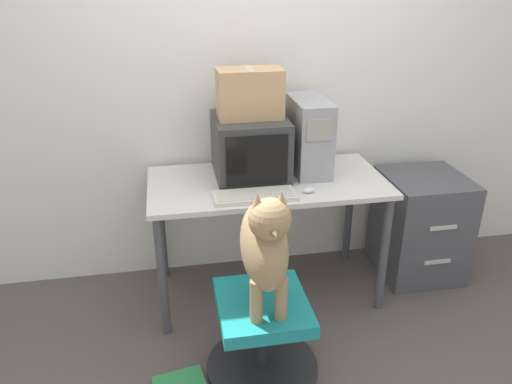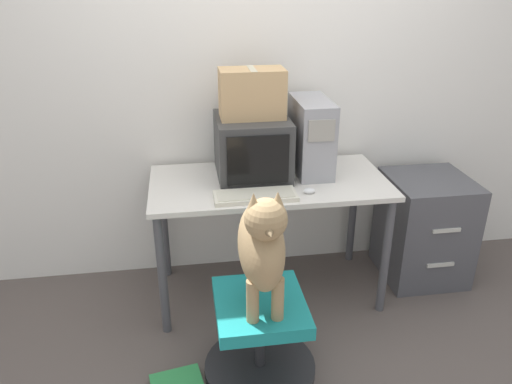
# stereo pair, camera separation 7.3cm
# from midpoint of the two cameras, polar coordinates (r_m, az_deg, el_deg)

# --- Properties ---
(ground_plane) EXTENTS (12.00, 12.00, 0.00)m
(ground_plane) POSITION_cam_midpoint_polar(r_m,az_deg,el_deg) (3.04, 1.82, -14.86)
(ground_plane) COLOR #564C47
(wall_back) EXTENTS (8.00, 0.05, 2.60)m
(wall_back) POSITION_cam_midpoint_polar(r_m,az_deg,el_deg) (3.15, -0.81, 13.02)
(wall_back) COLOR white
(wall_back) RESTS_ON ground_plane
(desk) EXTENTS (1.39, 0.69, 0.78)m
(desk) POSITION_cam_midpoint_polar(r_m,az_deg,el_deg) (2.96, 0.60, -0.35)
(desk) COLOR silver
(desk) RESTS_ON ground_plane
(crt_monitor) EXTENTS (0.42, 0.46, 0.35)m
(crt_monitor) POSITION_cam_midpoint_polar(r_m,az_deg,el_deg) (2.94, -1.39, 5.17)
(crt_monitor) COLOR #383838
(crt_monitor) RESTS_ON desk
(pc_tower) EXTENTS (0.20, 0.43, 0.44)m
(pc_tower) POSITION_cam_midpoint_polar(r_m,az_deg,el_deg) (3.01, 5.33, 6.44)
(pc_tower) COLOR #99999E
(pc_tower) RESTS_ON desk
(keyboard) EXTENTS (0.45, 0.18, 0.03)m
(keyboard) POSITION_cam_midpoint_polar(r_m,az_deg,el_deg) (2.69, -0.90, -0.43)
(keyboard) COLOR beige
(keyboard) RESTS_ON desk
(computer_mouse) EXTENTS (0.07, 0.04, 0.03)m
(computer_mouse) POSITION_cam_midpoint_polar(r_m,az_deg,el_deg) (2.77, 5.24, 0.21)
(computer_mouse) COLOR silver
(computer_mouse) RESTS_ON desk
(office_chair) EXTENTS (0.58, 0.58, 0.44)m
(office_chair) POSITION_cam_midpoint_polar(r_m,az_deg,el_deg) (2.62, -0.10, -16.14)
(office_chair) COLOR #262628
(office_chair) RESTS_ON ground_plane
(dog) EXTENTS (0.21, 0.48, 0.64)m
(dog) POSITION_cam_midpoint_polar(r_m,az_deg,el_deg) (2.26, 0.08, -5.92)
(dog) COLOR #9E7F56
(dog) RESTS_ON office_chair
(filing_cabinet) EXTENTS (0.51, 0.53, 0.70)m
(filing_cabinet) POSITION_cam_midpoint_polar(r_m,az_deg,el_deg) (3.49, 17.66, -3.65)
(filing_cabinet) COLOR #4C4C51
(filing_cabinet) RESTS_ON ground_plane
(cardboard_box) EXTENTS (0.36, 0.20, 0.28)m
(cardboard_box) POSITION_cam_midpoint_polar(r_m,az_deg,el_deg) (2.85, -1.46, 11.19)
(cardboard_box) COLOR tan
(cardboard_box) RESTS_ON crt_monitor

